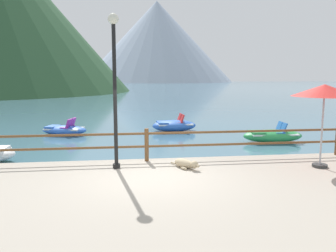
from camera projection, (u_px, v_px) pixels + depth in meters
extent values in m
plane|color=#477084|center=(128.00, 96.00, 47.87)|extent=(200.00, 200.00, 0.00)
cube|color=#A39989|center=(161.00, 220.00, 6.44)|extent=(28.00, 8.00, 0.40)
cylinder|color=brown|center=(147.00, 145.00, 10.02)|extent=(0.12, 0.12, 0.95)
cylinder|color=brown|center=(147.00, 133.00, 9.97)|extent=(23.80, 0.07, 0.07)
cylinder|color=brown|center=(147.00, 146.00, 10.02)|extent=(23.80, 0.07, 0.07)
cylinder|color=black|center=(115.00, 98.00, 9.02)|extent=(0.10, 0.10, 3.76)
sphere|color=silver|center=(113.00, 19.00, 8.73)|extent=(0.28, 0.28, 0.28)
cylinder|color=black|center=(117.00, 166.00, 9.29)|extent=(0.20, 0.20, 0.12)
cylinder|color=#B2B2B7|center=(322.00, 131.00, 9.26)|extent=(0.05, 0.05, 2.00)
cone|color=red|center=(325.00, 90.00, 9.10)|extent=(1.70, 1.70, 0.32)
cylinder|color=#333333|center=(320.00, 166.00, 9.40)|extent=(0.40, 0.40, 0.08)
ellipsoid|color=tan|center=(184.00, 163.00, 9.32)|extent=(0.59, 0.67, 0.24)
sphere|color=tan|center=(194.00, 164.00, 9.05)|extent=(0.20, 0.20, 0.20)
ellipsoid|color=tan|center=(198.00, 166.00, 8.97)|extent=(0.14, 0.14, 0.08)
cylinder|color=tan|center=(174.00, 163.00, 9.66)|extent=(0.16, 0.20, 0.04)
ellipsoid|color=tan|center=(184.00, 168.00, 9.11)|extent=(0.18, 0.20, 0.07)
ellipsoid|color=tan|center=(192.00, 166.00, 9.33)|extent=(0.18, 0.20, 0.07)
ellipsoid|color=green|center=(273.00, 136.00, 14.92)|extent=(2.62, 1.23, 0.55)
cube|color=silver|center=(273.00, 134.00, 14.90)|extent=(2.05, 1.00, 0.06)
cube|color=blue|center=(275.00, 131.00, 15.13)|extent=(0.42, 0.42, 0.08)
cube|color=blue|center=(279.00, 126.00, 15.11)|extent=(0.23, 0.41, 0.43)
cube|color=blue|center=(279.00, 133.00, 14.69)|extent=(0.42, 0.42, 0.08)
cube|color=blue|center=(284.00, 128.00, 14.67)|extent=(0.23, 0.41, 0.43)
cube|color=green|center=(257.00, 133.00, 14.84)|extent=(0.60, 0.80, 0.12)
ellipsoid|color=blue|center=(64.00, 130.00, 16.79)|extent=(2.45, 1.76, 0.45)
cube|color=silver|center=(64.00, 128.00, 16.78)|extent=(1.92, 1.42, 0.06)
cube|color=purple|center=(70.00, 126.00, 16.98)|extent=(0.50, 0.50, 0.08)
cube|color=purple|center=(73.00, 122.00, 16.92)|extent=(0.31, 0.44, 0.43)
cube|color=purple|center=(65.00, 128.00, 16.51)|extent=(0.50, 0.50, 0.08)
cube|color=purple|center=(69.00, 123.00, 16.45)|extent=(0.31, 0.44, 0.43)
cube|color=blue|center=(53.00, 127.00, 16.86)|extent=(0.70, 0.94, 0.12)
ellipsoid|color=blue|center=(174.00, 126.00, 17.83)|extent=(2.34, 1.50, 0.57)
cube|color=silver|center=(174.00, 124.00, 17.82)|extent=(1.83, 1.23, 0.06)
cube|color=red|center=(176.00, 122.00, 18.11)|extent=(0.42, 0.42, 0.08)
cube|color=red|center=(180.00, 117.00, 18.11)|extent=(0.23, 0.41, 0.43)
cube|color=red|center=(179.00, 123.00, 17.57)|extent=(0.42, 0.42, 0.08)
cube|color=red|center=(182.00, 119.00, 17.58)|extent=(0.23, 0.41, 0.43)
cube|color=blue|center=(162.00, 123.00, 17.70)|extent=(0.55, 0.99, 0.12)
cone|color=#284C2D|center=(48.00, 43.00, 66.42)|extent=(28.01, 28.01, 18.01)
cone|color=#93A3B7|center=(157.00, 42.00, 147.76)|extent=(64.25, 64.25, 33.84)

